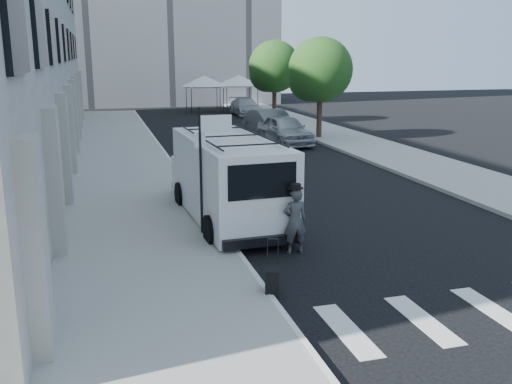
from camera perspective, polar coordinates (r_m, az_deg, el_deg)
ground at (r=13.97m, az=7.68°, el=-7.58°), size 120.00×120.00×0.00m
sidewalk_left at (r=28.38m, az=-13.36°, el=3.22°), size 4.50×48.00×0.15m
sidewalk_right at (r=35.31m, az=8.41°, el=5.44°), size 4.00×56.00×0.15m
sign_pole at (r=15.58m, az=-4.76°, el=4.83°), size 1.03×0.07×3.50m
tree_near at (r=34.54m, az=6.20°, el=11.82°), size 3.80×3.83×6.03m
tree_far at (r=43.02m, az=1.68°, el=12.24°), size 3.80×3.83×6.03m
tent_left at (r=50.83m, az=-5.20°, el=10.98°), size 4.00×4.00×3.20m
tent_right at (r=51.99m, az=-1.76°, el=11.09°), size 4.00×4.00×3.20m
businessman at (r=14.65m, az=3.91°, el=-2.92°), size 0.63×0.42×1.72m
briefcase at (r=15.43m, az=2.29°, el=-4.72°), size 0.21×0.46×0.34m
suitcase at (r=12.18m, az=1.63°, el=-9.03°), size 0.41×0.52×1.25m
cargo_van at (r=17.47m, az=-2.88°, el=1.40°), size 2.71×7.02×2.58m
parked_car_a at (r=32.55m, az=2.91°, el=6.23°), size 2.34×5.05×1.68m
parked_car_b at (r=35.14m, az=1.49°, el=6.82°), size 2.34×5.36×1.71m
parked_car_c at (r=48.04m, az=-1.02°, el=8.50°), size 2.01×4.95×1.44m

